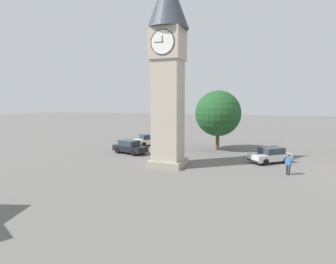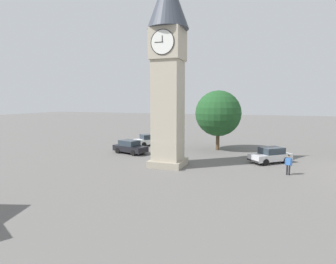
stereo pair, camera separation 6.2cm
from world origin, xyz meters
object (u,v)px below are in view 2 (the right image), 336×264
Objects in this scene: tree at (218,113)px; clock_tower at (168,54)px; car_blue_kerb at (270,155)px; pedestrian at (289,163)px; car_silver_kerb at (150,140)px; car_red_corner at (130,147)px.

clock_tower is at bearing 74.05° from tree.
tree reaches higher than car_blue_kerb.
clock_tower is at bearing 1.84° from pedestrian.
car_silver_kerb and car_red_corner have the same top height.
car_blue_kerb is 16.42m from car_silver_kerb.
clock_tower reaches higher than pedestrian.
car_silver_kerb is 19.51m from pedestrian.
tree is at bearing -147.73° from car_red_corner.
car_red_corner is (15.18, 0.32, 0.00)m from car_blue_kerb.
clock_tower is 11.85m from tree.
car_blue_kerb is (-8.97, -4.59, -9.43)m from clock_tower.
clock_tower is 3.95× the size of car_red_corner.
clock_tower is 4.17× the size of car_blue_kerb.
car_silver_kerb is 9.99m from tree.
car_red_corner is at bearing 32.27° from tree.
tree reaches higher than car_red_corner.
tree is at bearing -41.43° from car_blue_kerb.
clock_tower is 2.40× the size of tree.
car_blue_kerb is 4.48m from pedestrian.
clock_tower reaches higher than car_red_corner.
tree is (7.49, -9.66, 3.50)m from pedestrian.
clock_tower reaches higher than tree.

